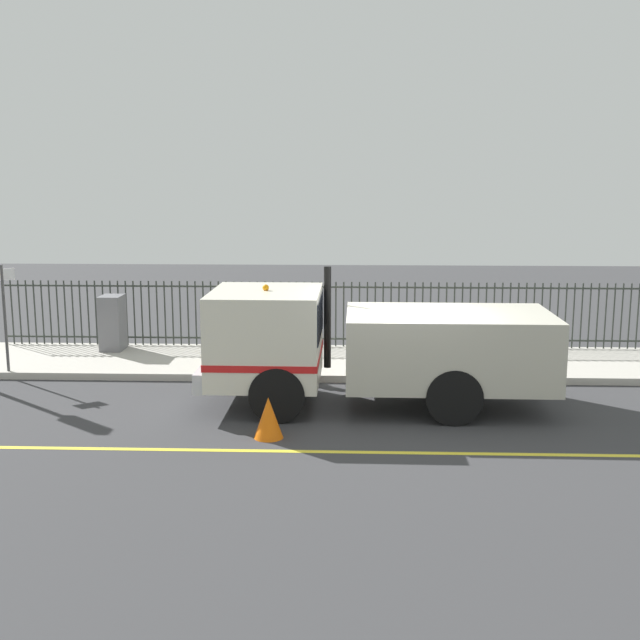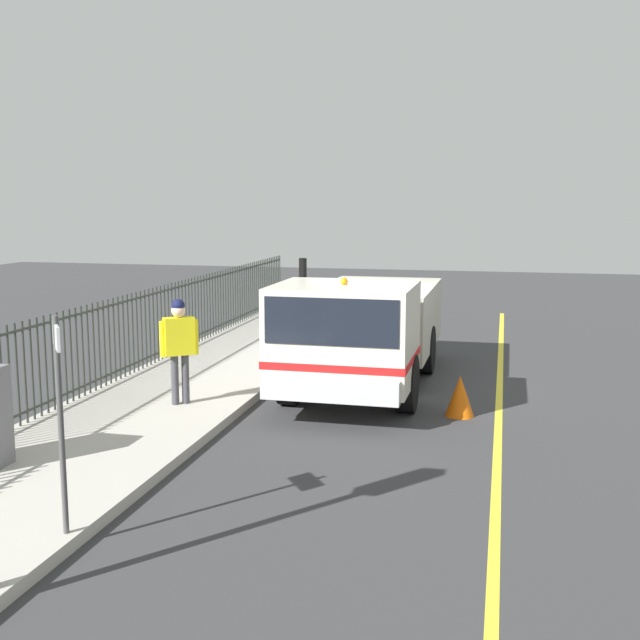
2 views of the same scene
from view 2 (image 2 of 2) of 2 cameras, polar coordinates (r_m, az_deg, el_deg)
ground_plane at (r=15.28m, az=4.71°, el=-4.43°), size 47.60×47.60×0.00m
sidewalk_slab at (r=16.10m, az=-7.38°, el=-3.52°), size 2.96×21.64×0.15m
lane_marking at (r=15.12m, az=12.88°, el=-4.75°), size 0.12×19.47×0.01m
work_truck at (r=14.34m, az=3.07°, el=-0.37°), size 2.34×6.28×2.45m
worker_standing at (r=12.98m, az=-10.17°, el=-1.44°), size 0.53×0.47×1.74m
iron_fence at (r=16.45m, az=-11.83°, el=-0.32°), size 0.04×18.43×1.55m
traffic_cone at (r=12.96m, az=10.10°, el=-5.43°), size 0.47×0.47×0.67m
street_sign at (r=8.19m, az=-18.36°, el=-5.45°), size 0.32×0.42×2.22m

